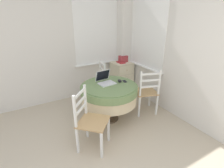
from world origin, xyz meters
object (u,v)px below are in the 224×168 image
computer_mouse (120,81)px  cell_phone (125,81)px  corner_cabinet (122,77)px  laptop (105,81)px  dining_chair_camera_near (90,121)px  storage_box (123,59)px  book_on_cabinet (121,62)px  dining_chair_near_right_window (146,92)px  dining_chair_near_back_window (97,83)px  round_dining_table (109,93)px

computer_mouse → cell_phone: (0.10, -0.02, -0.02)m
corner_cabinet → laptop: bearing=-136.5°
dining_chair_camera_near → corner_cabinet: (1.56, 1.54, -0.07)m
corner_cabinet → storage_box: (0.04, 0.01, 0.47)m
cell_phone → book_on_cabinet: book_on_cabinet is taller
dining_chair_near_right_window → computer_mouse: bearing=161.7°
dining_chair_near_back_window → storage_box: (0.87, 0.25, 0.39)m
dining_chair_near_back_window → dining_chair_camera_near: bearing=-119.3°
book_on_cabinet → dining_chair_near_back_window: bearing=-165.0°
dining_chair_near_back_window → dining_chair_camera_near: (-0.73, -1.30, 0.00)m
dining_chair_near_back_window → dining_chair_camera_near: size_ratio=1.00×
computer_mouse → book_on_cabinet: size_ratio=0.45×
round_dining_table → computer_mouse: 0.30m
dining_chair_near_right_window → round_dining_table: bearing=168.4°
laptop → storage_box: bearing=42.5°
corner_cabinet → cell_phone: bearing=-120.6°
round_dining_table → storage_box: size_ratio=5.13×
storage_box → cell_phone: bearing=-122.1°
dining_chair_near_back_window → storage_box: bearing=15.9°
laptop → dining_chair_near_right_window: (0.79, -0.27, -0.31)m
laptop → storage_box: size_ratio=1.55×
round_dining_table → corner_cabinet: bearing=47.2°
laptop → cell_phone: size_ratio=2.52×
computer_mouse → dining_chair_near_back_window: size_ratio=0.11×
laptop → storage_box: 1.37m
cell_phone → dining_chair_near_right_window: (0.43, -0.15, -0.27)m
dining_chair_near_back_window → dining_chair_near_right_window: same height
cell_phone → dining_chair_camera_near: dining_chair_camera_near is taller
cell_phone → dining_chair_near_back_window: bearing=105.7°
dining_chair_near_back_window → corner_cabinet: size_ratio=1.23×
dining_chair_near_back_window → dining_chair_near_right_window: bearing=-55.2°
corner_cabinet → dining_chair_camera_near: bearing=-135.4°
round_dining_table → dining_chair_near_back_window: 0.80m
cell_phone → dining_chair_near_back_window: dining_chair_near_back_window is taller
round_dining_table → dining_chair_camera_near: bearing=-139.9°
book_on_cabinet → dining_chair_near_right_window: bearing=-96.1°
dining_chair_near_back_window → corner_cabinet: (0.83, 0.24, -0.07)m
dining_chair_near_back_window → storage_box: size_ratio=4.64×
computer_mouse → dining_chair_near_right_window: bearing=-18.3°
round_dining_table → dining_chair_camera_near: dining_chair_camera_near is taller
laptop → computer_mouse: laptop is taller
dining_chair_camera_near → corner_cabinet: size_ratio=1.23×
cell_phone → dining_chair_near_right_window: 0.53m
round_dining_table → laptop: laptop is taller
dining_chair_camera_near → storage_box: dining_chair_camera_near is taller
laptop → dining_chair_near_back_window: size_ratio=0.33×
dining_chair_camera_near → corner_cabinet: bearing=44.6°
computer_mouse → dining_chair_near_right_window: size_ratio=0.11×
dining_chair_near_back_window → storage_box: dining_chair_near_back_window is taller
computer_mouse → corner_cabinet: (0.71, 1.01, -0.36)m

